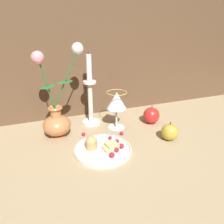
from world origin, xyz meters
name	(u,v)px	position (x,y,z in m)	size (l,w,h in m)	color
ground_plane	(110,138)	(0.00, 0.00, 0.00)	(2.40, 2.40, 0.00)	#9E8966
vase	(57,115)	(-0.19, 0.09, 0.10)	(0.20, 0.11, 0.38)	#B77042
plate_with_pastries	(102,148)	(-0.06, -0.08, 0.01)	(0.21, 0.21, 0.06)	silver
wine_glass	(117,102)	(0.06, 0.08, 0.12)	(0.09, 0.09, 0.17)	silver
candlestick	(90,98)	(-0.03, 0.16, 0.13)	(0.09, 0.09, 0.33)	silver
apple_beside_vase	(151,115)	(0.23, 0.07, 0.04)	(0.08, 0.08, 0.09)	red
apple_near_glass	(170,132)	(0.22, -0.10, 0.03)	(0.07, 0.07, 0.08)	#B2932D
berry_near_plate	(122,133)	(0.06, 0.01, 0.01)	(0.02, 0.02, 0.02)	#AD192D
berry_front_center	(84,134)	(-0.10, 0.06, 0.01)	(0.02, 0.02, 0.02)	#AD192D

